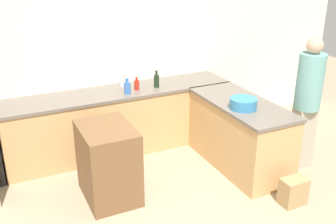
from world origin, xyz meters
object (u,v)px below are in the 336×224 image
island_table (108,163)px  hot_sauce_bottle (137,85)px  vinegar_bottle_clear (122,79)px  mixing_bowl (243,103)px  person_at_peninsula (307,100)px  water_bottle_blue (127,88)px  paper_bag (293,192)px  wine_bottle_dark (157,81)px

island_table → hot_sauce_bottle: 1.36m
island_table → vinegar_bottle_clear: 1.49m
island_table → mixing_bowl: mixing_bowl is taller
vinegar_bottle_clear → person_at_peninsula: bearing=-41.5°
island_table → water_bottle_blue: (0.58, 0.90, 0.54)m
island_table → paper_bag: 2.11m
water_bottle_blue → hot_sauce_bottle: 0.20m
vinegar_bottle_clear → wine_bottle_dark: 0.48m
mixing_bowl → hot_sauce_bottle: 1.51m
mixing_bowl → vinegar_bottle_clear: size_ratio=1.17×
hot_sauce_bottle → paper_bag: size_ratio=0.57×
mixing_bowl → vinegar_bottle_clear: (-1.03, 1.44, 0.05)m
paper_bag → vinegar_bottle_clear: bearing=117.7°
island_table → person_at_peninsula: person_at_peninsula is taller
vinegar_bottle_clear → wine_bottle_dark: size_ratio=1.16×
island_table → water_bottle_blue: 1.20m
water_bottle_blue → vinegar_bottle_clear: 0.33m
mixing_bowl → hot_sauce_bottle: hot_sauce_bottle is taller
island_table → vinegar_bottle_clear: bearing=62.9°
water_bottle_blue → hot_sauce_bottle: water_bottle_blue is taller
mixing_bowl → wine_bottle_dark: 1.35m
wine_bottle_dark → paper_bag: wine_bottle_dark is taller
wine_bottle_dark → hot_sauce_bottle: bearing=176.3°
wine_bottle_dark → paper_bag: bearing=-69.1°
mixing_bowl → paper_bag: 1.16m
vinegar_bottle_clear → mixing_bowl: bearing=-54.4°
mixing_bowl → vinegar_bottle_clear: vinegar_bottle_clear is taller
vinegar_bottle_clear → person_at_peninsula: (1.86, -1.64, -0.06)m
water_bottle_blue → vinegar_bottle_clear: (0.04, 0.33, 0.03)m
water_bottle_blue → hot_sauce_bottle: bearing=30.3°
island_table → paper_bag: (1.82, -1.04, -0.28)m
hot_sauce_bottle → paper_bag: hot_sauce_bottle is taller
vinegar_bottle_clear → person_at_peninsula: person_at_peninsula is taller
island_table → person_at_peninsula: size_ratio=0.51×
mixing_bowl → water_bottle_blue: (-1.08, 1.11, 0.02)m
water_bottle_blue → wine_bottle_dark: (0.46, 0.08, 0.01)m
mixing_bowl → person_at_peninsula: (0.82, -0.20, -0.02)m
mixing_bowl → water_bottle_blue: 1.55m
wine_bottle_dark → person_at_peninsula: size_ratio=0.14×
wine_bottle_dark → person_at_peninsula: person_at_peninsula is taller
paper_bag → hot_sauce_bottle: bearing=117.5°
vinegar_bottle_clear → hot_sauce_bottle: (0.13, -0.23, -0.04)m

